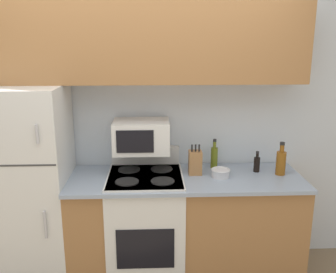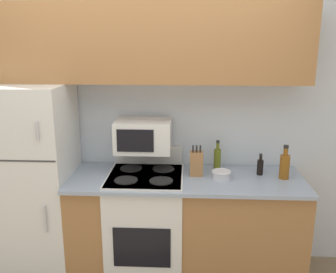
# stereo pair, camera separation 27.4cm
# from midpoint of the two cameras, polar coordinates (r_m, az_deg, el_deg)

# --- Properties ---
(wall_back) EXTENTS (8.00, 0.05, 2.55)m
(wall_back) POSITION_cam_midpoint_polar(r_m,az_deg,el_deg) (3.33, -5.86, 1.87)
(wall_back) COLOR silver
(wall_back) RESTS_ON ground_plane
(lower_cabinets) EXTENTS (1.92, 0.67, 0.91)m
(lower_cabinets) POSITION_cam_midpoint_polar(r_m,az_deg,el_deg) (3.29, 0.21, -13.52)
(lower_cabinets) COLOR #9E6B3D
(lower_cabinets) RESTS_ON ground_plane
(refrigerator) EXTENTS (0.67, 0.65, 1.66)m
(refrigerator) POSITION_cam_midpoint_polar(r_m,az_deg,el_deg) (3.33, -22.85, -7.24)
(refrigerator) COLOR silver
(refrigerator) RESTS_ON ground_plane
(upper_cabinets) EXTENTS (2.59, 0.34, 0.62)m
(upper_cabinets) POSITION_cam_midpoint_polar(r_m,az_deg,el_deg) (3.06, -6.43, 13.96)
(upper_cabinets) COLOR #9E6B3D
(upper_cabinets) RESTS_ON refrigerator
(stove) EXTENTS (0.62, 0.65, 1.09)m
(stove) POSITION_cam_midpoint_polar(r_m,az_deg,el_deg) (3.27, -5.84, -13.31)
(stove) COLOR silver
(stove) RESTS_ON ground_plane
(microwave) EXTENTS (0.46, 0.34, 0.26)m
(microwave) POSITION_cam_midpoint_polar(r_m,az_deg,el_deg) (3.13, -6.59, 0.02)
(microwave) COLOR silver
(microwave) RESTS_ON stove
(knife_block) EXTENTS (0.11, 0.11, 0.26)m
(knife_block) POSITION_cam_midpoint_polar(r_m,az_deg,el_deg) (3.12, 1.66, -3.99)
(knife_block) COLOR #9E6B3D
(knife_block) RESTS_ON lower_cabinets
(bowl) EXTENTS (0.16, 0.16, 0.07)m
(bowl) POSITION_cam_midpoint_polar(r_m,az_deg,el_deg) (3.09, 5.50, -5.56)
(bowl) COLOR silver
(bowl) RESTS_ON lower_cabinets
(bottle_olive_oil) EXTENTS (0.06, 0.06, 0.26)m
(bottle_olive_oil) POSITION_cam_midpoint_polar(r_m,az_deg,el_deg) (3.28, 4.69, -3.11)
(bottle_olive_oil) COLOR #5B6619
(bottle_olive_oil) RESTS_ON lower_cabinets
(bottle_soy_sauce) EXTENTS (0.05, 0.05, 0.18)m
(bottle_soy_sauce) POSITION_cam_midpoint_polar(r_m,az_deg,el_deg) (3.24, 11.05, -4.13)
(bottle_soy_sauce) COLOR black
(bottle_soy_sauce) RESTS_ON lower_cabinets
(bottle_whiskey) EXTENTS (0.08, 0.08, 0.28)m
(bottle_whiskey) POSITION_cam_midpoint_polar(r_m,az_deg,el_deg) (3.21, 14.51, -3.81)
(bottle_whiskey) COLOR brown
(bottle_whiskey) RESTS_ON lower_cabinets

